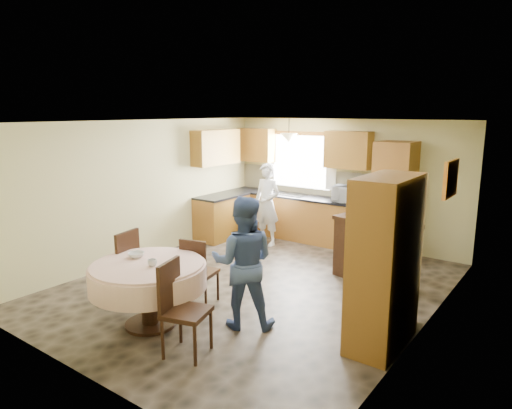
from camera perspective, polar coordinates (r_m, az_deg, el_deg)
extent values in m
cube|color=brown|center=(7.16, -0.03, -10.13)|extent=(5.00, 6.00, 0.01)
cube|color=white|center=(6.65, -0.03, 10.30)|extent=(5.00, 6.00, 0.01)
cube|color=#C5BF7E|center=(9.35, 10.89, 2.80)|extent=(5.00, 0.02, 2.50)
cube|color=#C5BF7E|center=(4.79, -21.83, -6.31)|extent=(5.00, 0.02, 2.50)
cube|color=#C5BF7E|center=(8.49, -13.80, 1.78)|extent=(0.02, 6.00, 2.50)
cube|color=#C5BF7E|center=(5.73, 20.64, -3.34)|extent=(0.02, 6.00, 2.50)
cube|color=white|center=(9.75, 5.58, 5.39)|extent=(1.40, 0.03, 1.10)
cube|color=white|center=(10.10, 1.76, 5.94)|extent=(0.22, 0.02, 1.15)
cube|color=white|center=(9.34, 9.41, 5.32)|extent=(0.22, 0.02, 1.15)
cube|color=#AD6B2E|center=(9.63, 5.37, -1.69)|extent=(3.30, 0.60, 0.88)
cube|color=black|center=(9.54, 5.42, 1.00)|extent=(3.30, 0.64, 0.04)
cube|color=#AD6B2E|center=(9.68, -4.27, -1.60)|extent=(0.60, 1.20, 0.88)
cube|color=black|center=(9.59, -4.31, 1.07)|extent=(0.64, 1.20, 0.04)
cube|color=beige|center=(9.74, 6.33, 2.87)|extent=(3.30, 0.02, 0.55)
cube|color=#AD7F2B|center=(10.17, 0.06, 7.46)|extent=(0.85, 0.33, 0.72)
cube|color=#AD7F2B|center=(9.06, 11.46, 6.70)|extent=(0.90, 0.33, 0.72)
cube|color=#AD7F2B|center=(9.54, -5.03, 7.13)|extent=(0.33, 1.20, 0.72)
cube|color=#AD6B2E|center=(8.67, 16.83, 0.54)|extent=(0.66, 0.62, 2.12)
cube|color=black|center=(8.34, 16.18, 1.49)|extent=(0.56, 0.01, 0.45)
cube|color=black|center=(8.44, 15.99, -1.85)|extent=(0.56, 0.01, 0.45)
cone|color=beige|center=(9.30, 4.12, 8.32)|extent=(0.36, 0.36, 0.18)
cube|color=#391E0F|center=(7.42, 14.61, -5.89)|extent=(1.40, 0.83, 0.94)
cube|color=black|center=(6.14, 17.35, -11.46)|extent=(0.49, 0.39, 0.60)
cube|color=#AD6B2E|center=(5.34, 15.78, -7.06)|extent=(0.52, 1.03, 1.97)
cylinder|color=#391E0F|center=(5.95, -13.19, -11.20)|extent=(0.21, 0.21, 0.75)
cylinder|color=#391E0F|center=(6.10, -13.03, -14.29)|extent=(0.63, 0.63, 0.04)
cylinder|color=beige|center=(5.81, -13.38, -7.41)|extent=(1.37, 1.37, 0.05)
cylinder|color=beige|center=(5.86, -13.31, -8.78)|extent=(1.43, 1.43, 0.30)
cube|color=#391E0F|center=(6.65, -16.98, -7.83)|extent=(0.54, 0.54, 0.06)
cube|color=#391E0F|center=(6.42, -15.74, -5.64)|extent=(0.13, 0.44, 0.55)
cylinder|color=#391E0F|center=(6.78, -19.24, -9.93)|extent=(0.04, 0.04, 0.48)
cylinder|color=#391E0F|center=(6.48, -17.19, -10.83)|extent=(0.04, 0.04, 0.48)
cylinder|color=#391E0F|center=(7.00, -16.54, -9.08)|extent=(0.04, 0.04, 0.48)
cylinder|color=#391E0F|center=(6.70, -14.43, -9.90)|extent=(0.04, 0.04, 0.48)
cube|color=#391E0F|center=(6.47, -6.98, -8.43)|extent=(0.50, 0.50, 0.05)
cube|color=#391E0F|center=(6.22, -7.91, -6.65)|extent=(0.40, 0.13, 0.50)
cylinder|color=#391E0F|center=(6.55, -9.18, -10.42)|extent=(0.04, 0.04, 0.43)
cylinder|color=#391E0F|center=(6.32, -6.85, -11.21)|extent=(0.04, 0.04, 0.43)
cylinder|color=#391E0F|center=(6.78, -7.01, -9.56)|extent=(0.04, 0.04, 0.43)
cylinder|color=#391E0F|center=(6.56, -4.69, -10.26)|extent=(0.04, 0.04, 0.43)
cube|color=#391E0F|center=(5.19, -8.67, -13.21)|extent=(0.57, 0.57, 0.05)
cube|color=#391E0F|center=(5.17, -10.82, -9.84)|extent=(0.16, 0.43, 0.54)
cylinder|color=#391E0F|center=(5.31, -11.69, -15.79)|extent=(0.04, 0.04, 0.47)
cylinder|color=#391E0F|center=(5.05, -8.55, -17.16)|extent=(0.04, 0.04, 0.47)
cylinder|color=#391E0F|center=(5.55, -8.61, -14.41)|extent=(0.04, 0.04, 0.47)
cylinder|color=#391E0F|center=(5.30, -5.47, -15.61)|extent=(0.04, 0.04, 0.47)
cube|color=gold|center=(6.64, 23.17, 2.98)|extent=(0.05, 0.61, 0.50)
cube|color=#ABBDC9|center=(6.64, 22.92, 3.01)|extent=(0.01, 0.50, 0.40)
imported|color=silver|center=(8.95, 11.51, 1.27)|extent=(0.63, 0.47, 0.32)
imported|color=silver|center=(9.08, 1.38, 0.03)|extent=(0.62, 0.43, 1.65)
imported|color=#3C5284|center=(5.65, -1.61, -7.25)|extent=(1.01, 0.96, 1.66)
imported|color=#B2B2B2|center=(7.36, 13.32, -1.93)|extent=(0.24, 0.24, 0.06)
imported|color=silver|center=(7.11, 18.47, -1.66)|extent=(0.15, 0.15, 0.31)
imported|color=#B2B2B2|center=(5.67, -12.84, -7.12)|extent=(0.12, 0.12, 0.09)
imported|color=#B2B2B2|center=(6.05, -14.74, -6.12)|extent=(0.26, 0.26, 0.06)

